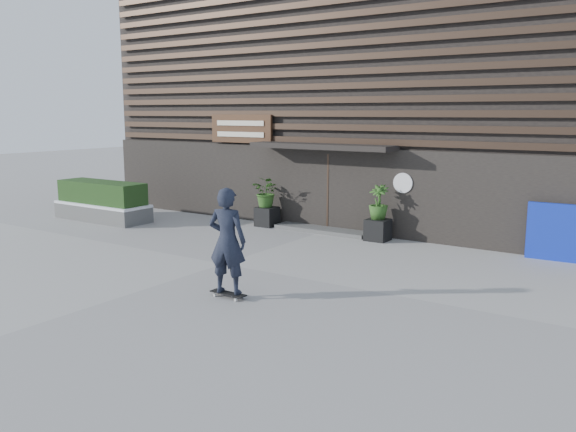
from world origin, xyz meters
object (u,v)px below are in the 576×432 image
Objects in this scene: planter_pot_right at (378,230)px; skateboarder at (227,241)px; blue_tarp at (560,233)px; raised_bed at (103,212)px; planter_pot_left at (267,217)px.

skateboarder is (-0.15, -6.32, 0.81)m from planter_pot_right.
skateboarder is at bearing -128.48° from blue_tarp.
raised_bed is 2.36× the size of blue_tarp.
blue_tarp is at bearing 3.74° from planter_pot_right.
skateboarder is (8.80, -4.15, 0.86)m from raised_bed.
planter_pot_left is 7.34m from skateboarder.
blue_tarp is 8.16m from skateboarder.
blue_tarp is at bearing 54.36° from skateboarder.
planter_pot_right is 4.62m from blue_tarp.
planter_pot_right is 9.21m from raised_bed.
blue_tarp is (13.54, 2.47, 0.44)m from raised_bed.
planter_pot_left is 0.28× the size of skateboarder.
skateboarder is at bearing -25.26° from raised_bed.
blue_tarp reaches higher than planter_pot_left.
planter_pot_right is at bearing 0.00° from planter_pot_left.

